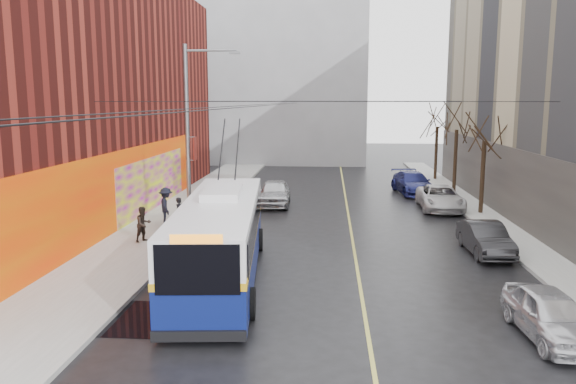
# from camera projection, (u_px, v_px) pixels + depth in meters

# --- Properties ---
(ground) EXTENTS (140.00, 140.00, 0.00)m
(ground) POSITION_uv_depth(u_px,v_px,m) (315.00, 318.00, 16.83)
(ground) COLOR black
(ground) RESTS_ON ground
(sidewalk_left) EXTENTS (4.00, 60.00, 0.15)m
(sidewalk_left) POSITION_uv_depth(u_px,v_px,m) (167.00, 224.00, 29.20)
(sidewalk_left) COLOR gray
(sidewalk_left) RESTS_ON ground
(sidewalk_right) EXTENTS (2.00, 60.00, 0.15)m
(sidewalk_right) POSITION_uv_depth(u_px,v_px,m) (502.00, 230.00, 27.98)
(sidewalk_right) COLOR gray
(sidewalk_right) RESTS_ON ground
(lane_line) EXTENTS (0.12, 50.00, 0.01)m
(lane_line) POSITION_uv_depth(u_px,v_px,m) (349.00, 220.00, 30.50)
(lane_line) COLOR #BFB74C
(lane_line) RESTS_ON ground
(building_left) EXTENTS (12.11, 36.00, 14.00)m
(building_left) POSITION_uv_depth(u_px,v_px,m) (30.00, 90.00, 30.63)
(building_left) COLOR #501410
(building_left) RESTS_ON ground
(building_far) EXTENTS (20.50, 12.10, 18.00)m
(building_far) POSITION_uv_depth(u_px,v_px,m) (271.00, 76.00, 60.08)
(building_far) COLOR gray
(building_far) RESTS_ON ground
(streetlight_pole) EXTENTS (2.65, 0.60, 9.00)m
(streetlight_pole) POSITION_uv_depth(u_px,v_px,m) (191.00, 135.00, 26.33)
(streetlight_pole) COLOR slate
(streetlight_pole) RESTS_ON ground
(catenary_wires) EXTENTS (18.00, 60.00, 0.22)m
(catenary_wires) POSITION_uv_depth(u_px,v_px,m) (276.00, 104.00, 30.54)
(catenary_wires) COLOR black
(tree_near) EXTENTS (3.20, 3.20, 6.40)m
(tree_near) POSITION_uv_depth(u_px,v_px,m) (485.00, 127.00, 31.12)
(tree_near) COLOR black
(tree_near) RESTS_ON ground
(tree_mid) EXTENTS (3.20, 3.20, 6.68)m
(tree_mid) POSITION_uv_depth(u_px,v_px,m) (457.00, 118.00, 37.97)
(tree_mid) COLOR black
(tree_mid) RESTS_ON ground
(tree_far) EXTENTS (3.20, 3.20, 6.57)m
(tree_far) POSITION_uv_depth(u_px,v_px,m) (438.00, 117.00, 44.87)
(tree_far) COLOR black
(tree_far) RESTS_ON ground
(puddle) EXTENTS (2.63, 2.88, 0.01)m
(puddle) POSITION_uv_depth(u_px,v_px,m) (148.00, 319.00, 16.76)
(puddle) COLOR black
(puddle) RESTS_ON ground
(pigeons_flying) EXTENTS (2.63, 1.58, 1.49)m
(pigeons_flying) POSITION_uv_depth(u_px,v_px,m) (277.00, 92.00, 26.04)
(pigeons_flying) COLOR slate
(trolleybus) EXTENTS (3.59, 12.04, 5.64)m
(trolleybus) POSITION_uv_depth(u_px,v_px,m) (221.00, 237.00, 20.28)
(trolleybus) COLOR #0A1452
(trolleybus) RESTS_ON ground
(parked_car_a) EXTENTS (1.83, 4.03, 1.34)m
(parked_car_a) POSITION_uv_depth(u_px,v_px,m) (550.00, 315.00, 15.29)
(parked_car_a) COLOR silver
(parked_car_a) RESTS_ON ground
(parked_car_b) EXTENTS (1.60, 4.16, 1.35)m
(parked_car_b) POSITION_uv_depth(u_px,v_px,m) (485.00, 238.00, 23.71)
(parked_car_b) COLOR #262528
(parked_car_b) RESTS_ON ground
(parked_car_c) EXTENTS (2.48, 5.19, 1.43)m
(parked_car_c) POSITION_uv_depth(u_px,v_px,m) (440.00, 198.00, 33.40)
(parked_car_c) COLOR #BEBDC0
(parked_car_c) RESTS_ON ground
(parked_car_d) EXTENTS (2.83, 5.49, 1.52)m
(parked_car_d) POSITION_uv_depth(u_px,v_px,m) (413.00, 183.00, 39.05)
(parked_car_d) COLOR navy
(parked_car_d) RESTS_ON ground
(following_car) EXTENTS (2.00, 4.68, 1.58)m
(following_car) POSITION_uv_depth(u_px,v_px,m) (275.00, 193.00, 34.81)
(following_car) COLOR #BBBCC0
(following_car) RESTS_ON ground
(pedestrian_a) EXTENTS (0.56, 0.68, 1.59)m
(pedestrian_a) POSITION_uv_depth(u_px,v_px,m) (180.00, 213.00, 27.63)
(pedestrian_a) COLOR black
(pedestrian_a) RESTS_ON sidewalk_left
(pedestrian_b) EXTENTS (0.95, 0.98, 1.60)m
(pedestrian_b) POSITION_uv_depth(u_px,v_px,m) (143.00, 224.00, 25.22)
(pedestrian_b) COLOR black
(pedestrian_b) RESTS_ON sidewalk_left
(pedestrian_c) EXTENTS (1.10, 1.40, 1.90)m
(pedestrian_c) POSITION_uv_depth(u_px,v_px,m) (166.00, 206.00, 28.72)
(pedestrian_c) COLOR black
(pedestrian_c) RESTS_ON sidewalk_left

